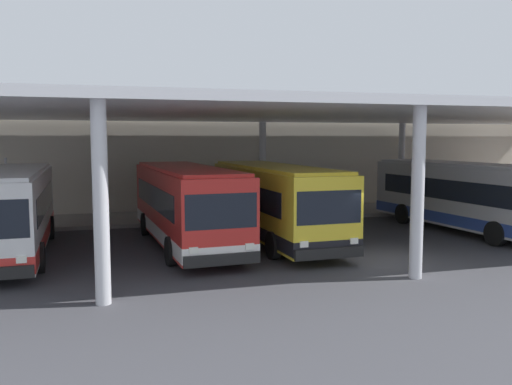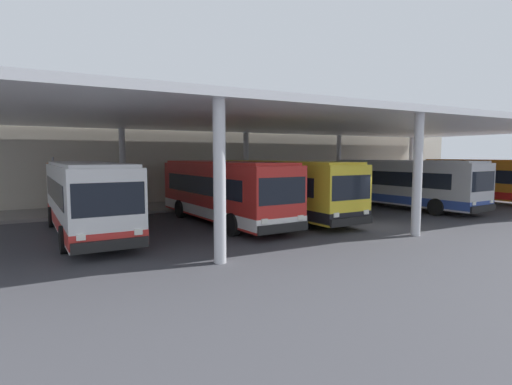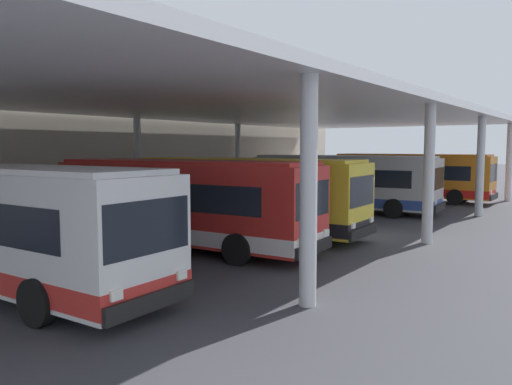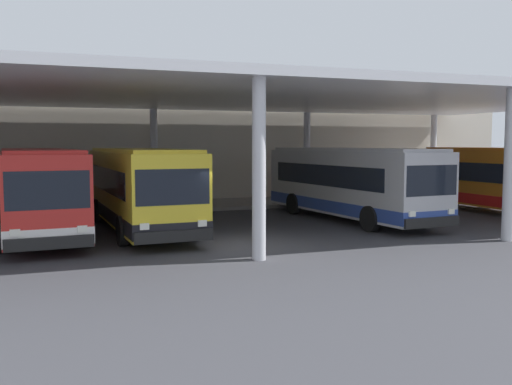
# 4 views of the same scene
# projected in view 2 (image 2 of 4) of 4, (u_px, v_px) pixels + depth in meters

# --- Properties ---
(ground_plane) EXTENTS (200.00, 200.00, 0.00)m
(ground_plane) POSITION_uv_depth(u_px,v_px,m) (373.00, 227.00, 19.72)
(ground_plane) COLOR #3D3D42
(platform_kerb) EXTENTS (42.00, 4.50, 0.18)m
(platform_kerb) POSITION_uv_depth(u_px,v_px,m) (257.00, 201.00, 29.96)
(platform_kerb) COLOR gray
(platform_kerb) RESTS_ON ground
(station_building_facade) EXTENTS (48.00, 1.60, 6.53)m
(station_building_facade) POSITION_uv_depth(u_px,v_px,m) (237.00, 158.00, 32.51)
(station_building_facade) COLOR beige
(station_building_facade) RESTS_ON ground
(canopy_shelter) EXTENTS (40.00, 17.00, 5.55)m
(canopy_shelter) POSITION_uv_depth(u_px,v_px,m) (308.00, 125.00, 24.04)
(canopy_shelter) COLOR silver
(canopy_shelter) RESTS_ON ground
(bus_nearest_bay) EXTENTS (2.92, 10.59, 3.17)m
(bus_nearest_bay) POSITION_uv_depth(u_px,v_px,m) (87.00, 197.00, 17.58)
(bus_nearest_bay) COLOR white
(bus_nearest_bay) RESTS_ON ground
(bus_second_bay) EXTENTS (3.13, 10.65, 3.17)m
(bus_second_bay) POSITION_uv_depth(u_px,v_px,m) (223.00, 191.00, 20.63)
(bus_second_bay) COLOR red
(bus_second_bay) RESTS_ON ground
(bus_middle_bay) EXTENTS (2.96, 10.61, 3.17)m
(bus_middle_bay) POSITION_uv_depth(u_px,v_px,m) (285.00, 188.00, 22.35)
(bus_middle_bay) COLOR yellow
(bus_middle_bay) RESTS_ON ground
(bus_far_bay) EXTENTS (3.26, 10.68, 3.17)m
(bus_far_bay) POSITION_uv_depth(u_px,v_px,m) (403.00, 183.00, 26.54)
(bus_far_bay) COLOR #B7B7BC
(bus_far_bay) RESTS_ON ground
(bus_departing) EXTENTS (2.79, 10.55, 3.17)m
(bus_departing) POSITION_uv_depth(u_px,v_px,m) (494.00, 180.00, 29.39)
(bus_departing) COLOR orange
(bus_departing) RESTS_ON ground
(bench_waiting) EXTENTS (1.80, 0.45, 0.92)m
(bench_waiting) POSITION_uv_depth(u_px,v_px,m) (185.00, 197.00, 27.29)
(bench_waiting) COLOR brown
(bench_waiting) RESTS_ON platform_kerb
(banner_sign) EXTENTS (0.70, 0.12, 3.20)m
(banner_sign) POSITION_uv_depth(u_px,v_px,m) (54.00, 182.00, 22.61)
(banner_sign) COLOR #B2B2B7
(banner_sign) RESTS_ON platform_kerb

